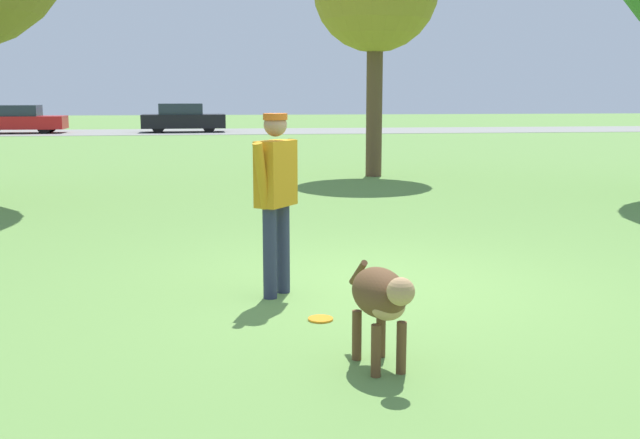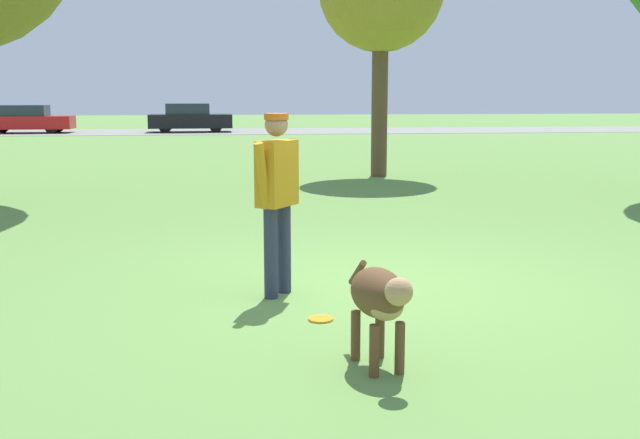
{
  "view_description": "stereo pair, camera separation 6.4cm",
  "coord_description": "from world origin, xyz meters",
  "px_view_note": "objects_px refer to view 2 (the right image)",
  "views": [
    {
      "loc": [
        -1.48,
        -7.22,
        1.92
      ],
      "look_at": [
        -0.71,
        -1.23,
        0.9
      ],
      "focal_mm": 42.0,
      "sensor_mm": 36.0,
      "label": 1
    },
    {
      "loc": [
        -1.42,
        -7.22,
        1.92
      ],
      "look_at": [
        -0.71,
        -1.23,
        0.9
      ],
      "focal_mm": 42.0,
      "sensor_mm": 36.0,
      "label": 2
    }
  ],
  "objects_px": {
    "person": "(277,188)",
    "parked_car_red": "(25,119)",
    "dog": "(380,298)",
    "parked_car_black": "(190,118)",
    "frisbee": "(321,319)"
  },
  "relations": [
    {
      "from": "person",
      "to": "parked_car_red",
      "type": "relative_size",
      "value": 0.4
    },
    {
      "from": "parked_car_red",
      "to": "parked_car_black",
      "type": "height_order",
      "value": "parked_car_black"
    },
    {
      "from": "dog",
      "to": "frisbee",
      "type": "bearing_deg",
      "value": -178.65
    },
    {
      "from": "person",
      "to": "parked_car_red",
      "type": "xyz_separation_m",
      "value": [
        -10.26,
        30.75,
        -0.38
      ]
    },
    {
      "from": "parked_car_red",
      "to": "dog",
      "type": "bearing_deg",
      "value": -72.44
    },
    {
      "from": "dog",
      "to": "parked_car_red",
      "type": "height_order",
      "value": "parked_car_red"
    },
    {
      "from": "dog",
      "to": "parked_car_black",
      "type": "xyz_separation_m",
      "value": [
        -3.01,
        32.79,
        0.17
      ]
    },
    {
      "from": "dog",
      "to": "parked_car_black",
      "type": "bearing_deg",
      "value": 173.5
    },
    {
      "from": "parked_car_red",
      "to": "frisbee",
      "type": "bearing_deg",
      "value": -72.25
    },
    {
      "from": "dog",
      "to": "parked_car_black",
      "type": "height_order",
      "value": "parked_car_black"
    },
    {
      "from": "person",
      "to": "dog",
      "type": "height_order",
      "value": "person"
    },
    {
      "from": "person",
      "to": "parked_car_black",
      "type": "height_order",
      "value": "person"
    },
    {
      "from": "frisbee",
      "to": "person",
      "type": "bearing_deg",
      "value": 110.18
    },
    {
      "from": "person",
      "to": "dog",
      "type": "distance_m",
      "value": 2.18
    },
    {
      "from": "dog",
      "to": "frisbee",
      "type": "distance_m",
      "value": 1.31
    }
  ]
}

